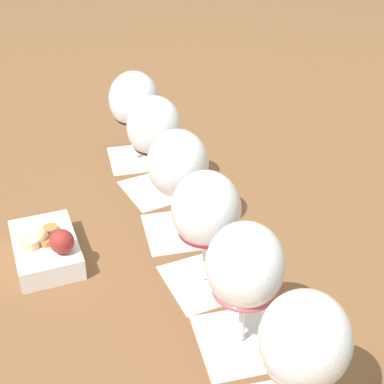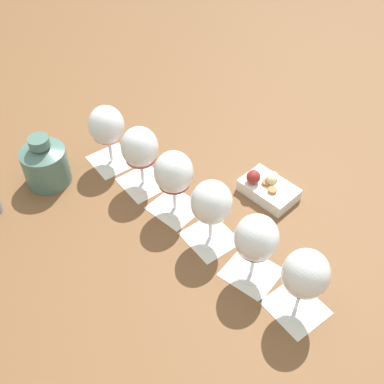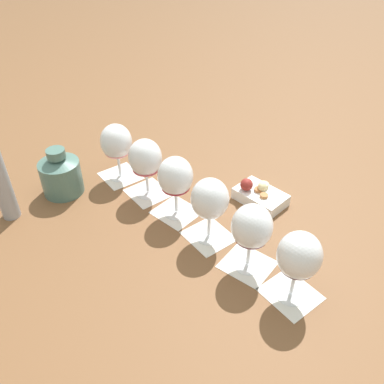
{
  "view_description": "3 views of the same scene",
  "coord_description": "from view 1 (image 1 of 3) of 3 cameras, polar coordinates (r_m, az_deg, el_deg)",
  "views": [
    {
      "loc": [
        -0.58,
        0.42,
        0.56
      ],
      "look_at": [
        0.0,
        0.0,
        0.11
      ],
      "focal_mm": 55.0,
      "sensor_mm": 36.0,
      "label": 1
    },
    {
      "loc": [
        0.39,
        -0.65,
        0.9
      ],
      "look_at": [
        0.0,
        0.0,
        0.11
      ],
      "focal_mm": 45.0,
      "sensor_mm": 36.0,
      "label": 2
    },
    {
      "loc": [
        0.41,
        -0.7,
        0.73
      ],
      "look_at": [
        0.0,
        0.0,
        0.11
      ],
      "focal_mm": 38.0,
      "sensor_mm": 36.0,
      "label": 3
    }
  ],
  "objects": [
    {
      "name": "tasting_card_2",
      "position": [
        0.86,
        1.27,
        -8.56
      ],
      "size": [
        0.13,
        0.13,
        0.0
      ],
      "color": "silver",
      "rests_on": "ground_plane"
    },
    {
      "name": "snack_dish",
      "position": [
        0.91,
        -13.92,
        -5.26
      ],
      "size": [
        0.16,
        0.13,
        0.07
      ],
      "color": "white",
      "rests_on": "ground_plane"
    },
    {
      "name": "wine_glass_5",
      "position": [
        1.11,
        -5.62,
        8.51
      ],
      "size": [
        0.09,
        0.09,
        0.18
      ],
      "color": "white",
      "rests_on": "tasting_card_5"
    },
    {
      "name": "tasting_card_5",
      "position": [
        1.16,
        -5.32,
        3.29
      ],
      "size": [
        0.15,
        0.14,
        0.0
      ],
      "color": "silver",
      "rests_on": "ground_plane"
    },
    {
      "name": "tasting_card_4",
      "position": [
        1.06,
        -3.45,
        0.28
      ],
      "size": [
        0.13,
        0.12,
        0.0
      ],
      "color": "silver",
      "rests_on": "ground_plane"
    },
    {
      "name": "ground_plane",
      "position": [
        0.91,
        0.15,
        -5.9
      ],
      "size": [
        8.0,
        8.0,
        0.0
      ],
      "primitive_type": "plane",
      "color": "brown"
    },
    {
      "name": "wine_glass_2",
      "position": [
        0.79,
        1.37,
        -2.13
      ],
      "size": [
        0.09,
        0.09,
        0.18
      ],
      "color": "white",
      "rests_on": "tasting_card_2"
    },
    {
      "name": "wine_glass_1",
      "position": [
        0.69,
        5.16,
        -7.53
      ],
      "size": [
        0.09,
        0.09,
        0.18
      ],
      "color": "white",
      "rests_on": "tasting_card_1"
    },
    {
      "name": "tasting_card_1",
      "position": [
        0.77,
        4.73,
        -14.19
      ],
      "size": [
        0.15,
        0.14,
        0.0
      ],
      "color": "silver",
      "rests_on": "ground_plane"
    },
    {
      "name": "wine_glass_0",
      "position": [
        0.62,
        10.82,
        -14.44
      ],
      "size": [
        0.09,
        0.09,
        0.18
      ],
      "color": "white",
      "rests_on": "tasting_card_0"
    },
    {
      "name": "wine_glass_3",
      "position": [
        0.89,
        -1.38,
        2.29
      ],
      "size": [
        0.09,
        0.09,
        0.18
      ],
      "color": "white",
      "rests_on": "tasting_card_3"
    },
    {
      "name": "wine_glass_4",
      "position": [
        1.0,
        -3.66,
        5.89
      ],
      "size": [
        0.09,
        0.09,
        0.18
      ],
      "color": "white",
      "rests_on": "tasting_card_4"
    },
    {
      "name": "tasting_card_3",
      "position": [
        0.95,
        -1.29,
        -3.74
      ],
      "size": [
        0.15,
        0.14,
        0.0
      ],
      "color": "silver",
      "rests_on": "ground_plane"
    }
  ]
}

